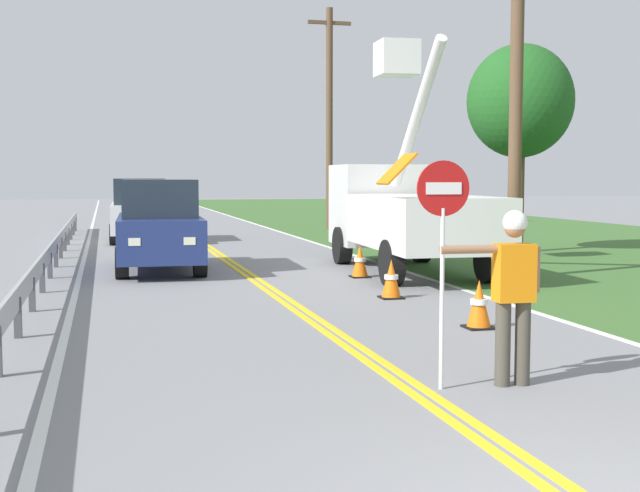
{
  "coord_description": "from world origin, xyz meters",
  "views": [
    {
      "loc": [
        -3.03,
        -4.28,
        2.17
      ],
      "look_at": [
        -0.13,
        7.11,
        1.2
      ],
      "focal_mm": 47.41,
      "sensor_mm": 36.0,
      "label": 1
    }
  ],
  "objects_px": {
    "utility_pole_mid": "(329,115)",
    "utility_bucket_truck": "(403,210)",
    "roadside_tree_verge": "(520,102)",
    "utility_pole_near": "(516,85)",
    "stop_sign_paddle": "(443,222)",
    "oncoming_suv_second": "(139,210)",
    "flagger_worker": "(513,286)",
    "traffic_cone_lead": "(479,305)",
    "oncoming_suv_nearest": "(159,225)",
    "traffic_cone_tail": "(360,262)",
    "traffic_cone_mid": "(391,280)"
  },
  "relations": [
    {
      "from": "utility_pole_near",
      "to": "traffic_cone_lead",
      "type": "bearing_deg",
      "value": -121.46
    },
    {
      "from": "utility_bucket_truck",
      "to": "roadside_tree_verge",
      "type": "bearing_deg",
      "value": 37.17
    },
    {
      "from": "traffic_cone_tail",
      "to": "traffic_cone_mid",
      "type": "bearing_deg",
      "value": -96.81
    },
    {
      "from": "flagger_worker",
      "to": "utility_pole_mid",
      "type": "height_order",
      "value": "utility_pole_mid"
    },
    {
      "from": "oncoming_suv_second",
      "to": "roadside_tree_verge",
      "type": "bearing_deg",
      "value": -33.4
    },
    {
      "from": "traffic_cone_mid",
      "to": "traffic_cone_lead",
      "type": "bearing_deg",
      "value": -85.66
    },
    {
      "from": "roadside_tree_verge",
      "to": "utility_pole_near",
      "type": "bearing_deg",
      "value": -118.28
    },
    {
      "from": "stop_sign_paddle",
      "to": "traffic_cone_tail",
      "type": "relative_size",
      "value": 3.33
    },
    {
      "from": "oncoming_suv_nearest",
      "to": "traffic_cone_tail",
      "type": "relative_size",
      "value": 6.66
    },
    {
      "from": "oncoming_suv_nearest",
      "to": "oncoming_suv_second",
      "type": "height_order",
      "value": "same"
    },
    {
      "from": "utility_pole_near",
      "to": "roadside_tree_verge",
      "type": "height_order",
      "value": "utility_pole_near"
    },
    {
      "from": "utility_bucket_truck",
      "to": "utility_pole_mid",
      "type": "relative_size",
      "value": 0.77
    },
    {
      "from": "flagger_worker",
      "to": "roadside_tree_verge",
      "type": "bearing_deg",
      "value": 62.36
    },
    {
      "from": "utility_pole_mid",
      "to": "roadside_tree_verge",
      "type": "xyz_separation_m",
      "value": [
        2.47,
        -11.73,
        -0.41
      ]
    },
    {
      "from": "utility_pole_mid",
      "to": "stop_sign_paddle",
      "type": "bearing_deg",
      "value": -102.42
    },
    {
      "from": "utility_bucket_truck",
      "to": "oncoming_suv_nearest",
      "type": "distance_m",
      "value": 5.62
    },
    {
      "from": "utility_bucket_truck",
      "to": "utility_pole_near",
      "type": "distance_m",
      "value": 3.77
    },
    {
      "from": "stop_sign_paddle",
      "to": "roadside_tree_verge",
      "type": "xyz_separation_m",
      "value": [
        8.15,
        14.06,
        2.56
      ]
    },
    {
      "from": "flagger_worker",
      "to": "traffic_cone_mid",
      "type": "bearing_deg",
      "value": 82.26
    },
    {
      "from": "flagger_worker",
      "to": "utility_bucket_truck",
      "type": "bearing_deg",
      "value": 76.14
    },
    {
      "from": "oncoming_suv_nearest",
      "to": "utility_pole_near",
      "type": "distance_m",
      "value": 8.5
    },
    {
      "from": "stop_sign_paddle",
      "to": "traffic_cone_lead",
      "type": "xyz_separation_m",
      "value": [
        1.86,
        3.1,
        -1.37
      ]
    },
    {
      "from": "flagger_worker",
      "to": "oncoming_suv_nearest",
      "type": "relative_size",
      "value": 0.39
    },
    {
      "from": "utility_pole_mid",
      "to": "utility_bucket_truck",
      "type": "bearing_deg",
      "value": -98.62
    },
    {
      "from": "utility_pole_mid",
      "to": "traffic_cone_tail",
      "type": "distance_m",
      "value": 17.36
    },
    {
      "from": "stop_sign_paddle",
      "to": "oncoming_suv_nearest",
      "type": "relative_size",
      "value": 0.5
    },
    {
      "from": "traffic_cone_mid",
      "to": "traffic_cone_tail",
      "type": "distance_m",
      "value": 3.17
    },
    {
      "from": "flagger_worker",
      "to": "traffic_cone_lead",
      "type": "height_order",
      "value": "flagger_worker"
    },
    {
      "from": "traffic_cone_mid",
      "to": "flagger_worker",
      "type": "bearing_deg",
      "value": -97.74
    },
    {
      "from": "utility_pole_mid",
      "to": "roadside_tree_verge",
      "type": "relative_size",
      "value": 1.52
    },
    {
      "from": "flagger_worker",
      "to": "traffic_cone_lead",
      "type": "relative_size",
      "value": 2.61
    },
    {
      "from": "utility_pole_near",
      "to": "roadside_tree_verge",
      "type": "xyz_separation_m",
      "value": [
        3.02,
        5.61,
        0.19
      ]
    },
    {
      "from": "utility_bucket_truck",
      "to": "utility_pole_near",
      "type": "xyz_separation_m",
      "value": [
        1.78,
        -1.97,
        2.67
      ]
    },
    {
      "from": "oncoming_suv_nearest",
      "to": "roadside_tree_verge",
      "type": "distance_m",
      "value": 10.99
    },
    {
      "from": "flagger_worker",
      "to": "utility_bucket_truck",
      "type": "height_order",
      "value": "utility_bucket_truck"
    },
    {
      "from": "stop_sign_paddle",
      "to": "oncoming_suv_second",
      "type": "distance_m",
      "value": 21.0
    },
    {
      "from": "oncoming_suv_second",
      "to": "stop_sign_paddle",
      "type": "bearing_deg",
      "value": -84.0
    },
    {
      "from": "utility_pole_mid",
      "to": "oncoming_suv_second",
      "type": "bearing_deg",
      "value": -148.04
    },
    {
      "from": "oncoming_suv_nearest",
      "to": "traffic_cone_mid",
      "type": "relative_size",
      "value": 6.66
    },
    {
      "from": "traffic_cone_lead",
      "to": "roadside_tree_verge",
      "type": "relative_size",
      "value": 0.12
    },
    {
      "from": "oncoming_suv_nearest",
      "to": "oncoming_suv_second",
      "type": "xyz_separation_m",
      "value": [
        -0.09,
        9.14,
        0.0
      ]
    },
    {
      "from": "stop_sign_paddle",
      "to": "oncoming_suv_second",
      "type": "relative_size",
      "value": 0.5
    },
    {
      "from": "oncoming_suv_second",
      "to": "utility_pole_near",
      "type": "relative_size",
      "value": 0.6
    },
    {
      "from": "utility_bucket_truck",
      "to": "utility_pole_near",
      "type": "height_order",
      "value": "utility_pole_near"
    },
    {
      "from": "utility_pole_near",
      "to": "traffic_cone_lead",
      "type": "relative_size",
      "value": 11.14
    },
    {
      "from": "oncoming_suv_second",
      "to": "traffic_cone_lead",
      "type": "distance_m",
      "value": 18.24
    },
    {
      "from": "utility_pole_mid",
      "to": "traffic_cone_tail",
      "type": "relative_size",
      "value": 12.85
    },
    {
      "from": "stop_sign_paddle",
      "to": "utility_bucket_truck",
      "type": "height_order",
      "value": "utility_bucket_truck"
    },
    {
      "from": "oncoming_suv_nearest",
      "to": "traffic_cone_lead",
      "type": "relative_size",
      "value": 6.66
    },
    {
      "from": "stop_sign_paddle",
      "to": "roadside_tree_verge",
      "type": "height_order",
      "value": "roadside_tree_verge"
    }
  ]
}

